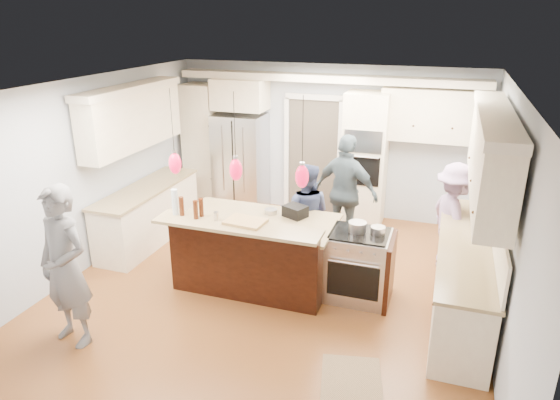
# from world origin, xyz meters

# --- Properties ---
(ground_plane) EXTENTS (6.00, 6.00, 0.00)m
(ground_plane) POSITION_xyz_m (0.00, 0.00, 0.00)
(ground_plane) COLOR brown
(ground_plane) RESTS_ON ground
(room_shell) EXTENTS (5.54, 6.04, 2.72)m
(room_shell) POSITION_xyz_m (0.00, 0.00, 1.82)
(room_shell) COLOR #B2BCC6
(room_shell) RESTS_ON ground
(refrigerator) EXTENTS (0.90, 0.70, 1.80)m
(refrigerator) POSITION_xyz_m (-1.55, 2.64, 0.90)
(refrigerator) COLOR #B7B7BC
(refrigerator) RESTS_ON ground
(oven_column) EXTENTS (0.72, 0.69, 2.30)m
(oven_column) POSITION_xyz_m (0.75, 2.67, 1.15)
(oven_column) COLOR #F7ECC8
(oven_column) RESTS_ON ground
(back_upper_cabinets) EXTENTS (5.30, 0.61, 2.54)m
(back_upper_cabinets) POSITION_xyz_m (-0.75, 2.76, 1.67)
(back_upper_cabinets) COLOR #F7ECC8
(back_upper_cabinets) RESTS_ON ground
(right_counter_run) EXTENTS (0.64, 3.10, 2.51)m
(right_counter_run) POSITION_xyz_m (2.44, 0.30, 1.06)
(right_counter_run) COLOR #F7ECC8
(right_counter_run) RESTS_ON ground
(left_cabinets) EXTENTS (0.64, 2.30, 2.51)m
(left_cabinets) POSITION_xyz_m (-2.44, 0.80, 1.06)
(left_cabinets) COLOR #F7ECC8
(left_cabinets) RESTS_ON ground
(kitchen_island) EXTENTS (2.10, 1.46, 1.12)m
(kitchen_island) POSITION_xyz_m (-0.25, 0.07, 0.49)
(kitchen_island) COLOR black
(kitchen_island) RESTS_ON ground
(island_range) EXTENTS (0.82, 0.71, 0.92)m
(island_range) POSITION_xyz_m (1.16, 0.15, 0.46)
(island_range) COLOR #B7B7BC
(island_range) RESTS_ON ground
(pendant_lights) EXTENTS (1.75, 0.15, 1.03)m
(pendant_lights) POSITION_xyz_m (-0.25, -0.51, 1.80)
(pendant_lights) COLOR black
(pendant_lights) RESTS_ON ground
(person_bar_end) EXTENTS (0.75, 0.57, 1.85)m
(person_bar_end) POSITION_xyz_m (-1.73, -1.80, 0.93)
(person_bar_end) COLOR slate
(person_bar_end) RESTS_ON ground
(person_far_left) EXTENTS (0.81, 0.67, 1.54)m
(person_far_left) POSITION_xyz_m (0.21, 0.85, 0.77)
(person_far_left) COLOR navy
(person_far_left) RESTS_ON ground
(person_far_right) EXTENTS (1.15, 0.74, 1.82)m
(person_far_right) POSITION_xyz_m (0.65, 1.60, 0.91)
(person_far_right) COLOR #43555F
(person_far_right) RESTS_ON ground
(person_range_side) EXTENTS (0.98, 1.19, 1.61)m
(person_range_side) POSITION_xyz_m (2.25, 1.30, 0.80)
(person_range_side) COLOR #9578A2
(person_range_side) RESTS_ON ground
(floor_rug) EXTENTS (0.78, 0.99, 0.01)m
(floor_rug) POSITION_xyz_m (1.40, -1.54, 0.01)
(floor_rug) COLOR #91714F
(floor_rug) RESTS_ON ground
(water_bottle) EXTENTS (0.09, 0.09, 0.33)m
(water_bottle) POSITION_xyz_m (-1.11, -0.48, 1.29)
(water_bottle) COLOR silver
(water_bottle) RESTS_ON kitchen_island
(beer_bottle_a) EXTENTS (0.06, 0.06, 0.25)m
(beer_bottle_a) POSITION_xyz_m (-1.02, -0.49, 1.24)
(beer_bottle_a) COLOR #431C0C
(beer_bottle_a) RESTS_ON kitchen_island
(beer_bottle_b) EXTENTS (0.08, 0.08, 0.24)m
(beer_bottle_b) POSITION_xyz_m (-0.80, -0.53, 1.24)
(beer_bottle_b) COLOR #431C0C
(beer_bottle_b) RESTS_ON kitchen_island
(beer_bottle_c) EXTENTS (0.06, 0.06, 0.24)m
(beer_bottle_c) POSITION_xyz_m (-0.77, -0.44, 1.24)
(beer_bottle_c) COLOR #431C0C
(beer_bottle_c) RESTS_ON kitchen_island
(drink_can) EXTENTS (0.07, 0.07, 0.11)m
(drink_can) POSITION_xyz_m (-0.54, -0.50, 1.18)
(drink_can) COLOR #B7B7BC
(drink_can) RESTS_ON kitchen_island
(cutting_board) EXTENTS (0.50, 0.38, 0.04)m
(cutting_board) POSITION_xyz_m (-0.17, -0.47, 1.14)
(cutting_board) COLOR tan
(cutting_board) RESTS_ON kitchen_island
(pot_large) EXTENTS (0.23, 0.23, 0.13)m
(pot_large) POSITION_xyz_m (1.09, 0.16, 0.99)
(pot_large) COLOR #B7B7BC
(pot_large) RESTS_ON island_range
(pot_small) EXTENTS (0.19, 0.19, 0.09)m
(pot_small) POSITION_xyz_m (1.35, 0.19, 0.97)
(pot_small) COLOR #B7B7BC
(pot_small) RESTS_ON island_range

